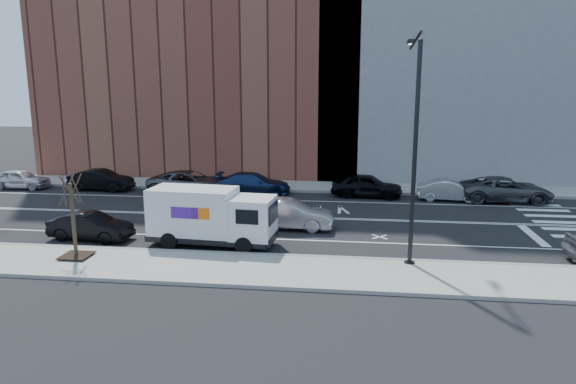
% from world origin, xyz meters
% --- Properties ---
extents(ground, '(120.00, 120.00, 0.00)m').
position_xyz_m(ground, '(0.00, 0.00, 0.00)').
color(ground, black).
rests_on(ground, ground).
extents(sidewalk_near, '(44.00, 3.60, 0.15)m').
position_xyz_m(sidewalk_near, '(0.00, -8.80, 0.07)').
color(sidewalk_near, gray).
rests_on(sidewalk_near, ground).
extents(sidewalk_far, '(44.00, 3.60, 0.15)m').
position_xyz_m(sidewalk_far, '(0.00, 8.80, 0.07)').
color(sidewalk_far, gray).
rests_on(sidewalk_far, ground).
extents(curb_near, '(44.00, 0.25, 0.17)m').
position_xyz_m(curb_near, '(0.00, -7.00, 0.08)').
color(curb_near, gray).
rests_on(curb_near, ground).
extents(curb_far, '(44.00, 0.25, 0.17)m').
position_xyz_m(curb_far, '(0.00, 7.00, 0.08)').
color(curb_far, gray).
rests_on(curb_far, ground).
extents(crosswalk, '(3.00, 14.00, 0.01)m').
position_xyz_m(crosswalk, '(16.00, 0.00, 0.00)').
color(crosswalk, white).
rests_on(crosswalk, ground).
extents(road_markings, '(40.00, 8.60, 0.01)m').
position_xyz_m(road_markings, '(0.00, 0.00, 0.00)').
color(road_markings, white).
rests_on(road_markings, ground).
extents(bldg_brick, '(26.00, 10.00, 22.00)m').
position_xyz_m(bldg_brick, '(-8.00, 15.60, 11.00)').
color(bldg_brick, brown).
rests_on(bldg_brick, ground).
extents(bldg_concrete, '(20.00, 10.00, 26.00)m').
position_xyz_m(bldg_concrete, '(12.00, 15.60, 13.00)').
color(bldg_concrete, slate).
rests_on(bldg_concrete, ground).
extents(streetlight, '(0.44, 4.02, 9.34)m').
position_xyz_m(streetlight, '(7.00, -6.91, 5.08)').
color(streetlight, black).
rests_on(streetlight, ground).
extents(street_tree, '(1.20, 1.20, 3.75)m').
position_xyz_m(street_tree, '(-7.00, -8.40, 1.45)').
color(street_tree, black).
rests_on(street_tree, ground).
extents(fedex_van, '(6.01, 2.47, 2.68)m').
position_xyz_m(fedex_van, '(-1.85, -5.60, 1.41)').
color(fedex_van, black).
rests_on(fedex_van, ground).
extents(far_parked_a, '(4.16, 1.76, 1.40)m').
position_xyz_m(far_parked_a, '(-19.20, 5.87, 0.70)').
color(far_parked_a, silver).
rests_on(far_parked_a, ground).
extents(far_parked_b, '(4.61, 1.87, 1.49)m').
position_xyz_m(far_parked_b, '(-13.08, 5.99, 0.74)').
color(far_parked_b, black).
rests_on(far_parked_b, ground).
extents(far_parked_c, '(5.75, 2.75, 1.58)m').
position_xyz_m(far_parked_c, '(-6.45, 5.61, 0.79)').
color(far_parked_c, '#4D4F55').
rests_on(far_parked_c, ground).
extents(far_parked_d, '(5.17, 2.33, 1.47)m').
position_xyz_m(far_parked_d, '(-2.09, 6.08, 0.73)').
color(far_parked_d, navy).
rests_on(far_parked_d, ground).
extents(far_parked_e, '(4.81, 2.27, 1.59)m').
position_xyz_m(far_parked_e, '(5.60, 5.99, 0.80)').
color(far_parked_e, black).
rests_on(far_parked_e, ground).
extents(far_parked_f, '(4.17, 1.72, 1.34)m').
position_xyz_m(far_parked_f, '(10.88, 5.54, 0.67)').
color(far_parked_f, '#B6B7BB').
rests_on(far_parked_f, ground).
extents(far_parked_g, '(5.74, 2.68, 1.59)m').
position_xyz_m(far_parked_g, '(14.40, 5.70, 0.79)').
color(far_parked_g, '#424549').
rests_on(far_parked_g, ground).
extents(driving_sedan, '(4.69, 1.79, 1.53)m').
position_xyz_m(driving_sedan, '(1.36, -2.32, 0.76)').
color(driving_sedan, '#A8A7AC').
rests_on(driving_sedan, ground).
extents(near_parked_rear_a, '(4.13, 1.77, 1.32)m').
position_xyz_m(near_parked_rear_a, '(-7.87, -5.44, 0.66)').
color(near_parked_rear_a, black).
rests_on(near_parked_rear_a, ground).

